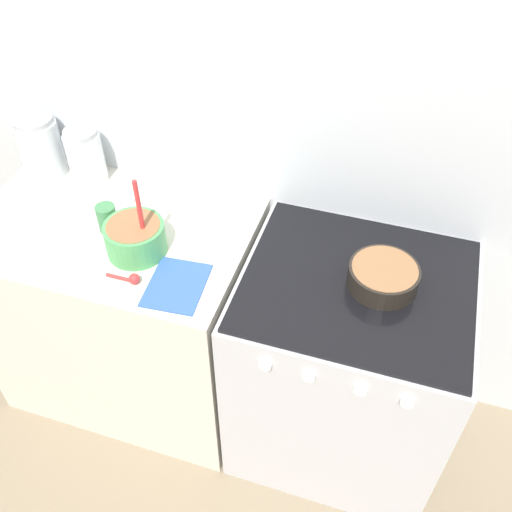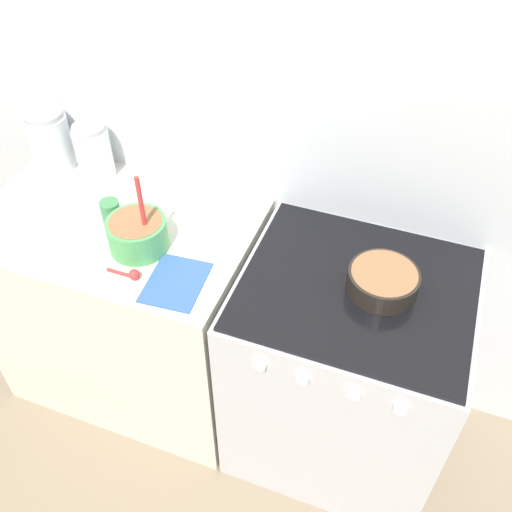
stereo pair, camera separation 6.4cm
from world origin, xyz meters
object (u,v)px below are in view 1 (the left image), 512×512
object	(u,v)px
stove	(343,367)
baking_pan	(383,276)
mixing_bowl	(135,236)
storage_jar_middle	(86,160)
storage_jar_left	(41,149)
tin_can	(107,218)

from	to	relation	value
stove	baking_pan	bearing A→B (deg)	12.26
stove	mixing_bowl	world-z (taller)	mixing_bowl
stove	storage_jar_middle	size ratio (longest dim) A/B	4.19
stove	baking_pan	size ratio (longest dim) A/B	4.12
stove	storage_jar_left	xyz separation A→B (m)	(-1.28, 0.23, 0.56)
storage_jar_middle	baking_pan	bearing A→B (deg)	-10.41
stove	tin_can	world-z (taller)	tin_can
stove	baking_pan	world-z (taller)	baking_pan
stove	tin_can	bearing A→B (deg)	-179.38
storage_jar_middle	tin_can	world-z (taller)	storage_jar_middle
mixing_bowl	stove	bearing A→B (deg)	6.05
storage_jar_left	tin_can	xyz separation A→B (m)	(0.40, -0.24, -0.05)
stove	storage_jar_middle	xyz separation A→B (m)	(-1.09, 0.23, 0.55)
storage_jar_middle	tin_can	distance (m)	0.32
mixing_bowl	storage_jar_left	world-z (taller)	mixing_bowl
stove	storage_jar_middle	distance (m)	1.24
baking_pan	stove	bearing A→B (deg)	-167.74
storage_jar_left	mixing_bowl	bearing A→B (deg)	-29.41
baking_pan	tin_can	xyz separation A→B (m)	(-0.95, -0.02, 0.01)
stove	baking_pan	xyz separation A→B (m)	(0.07, 0.02, 0.50)
tin_can	storage_jar_left	bearing A→B (deg)	149.28
storage_jar_left	storage_jar_middle	size ratio (longest dim) A/B	1.08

